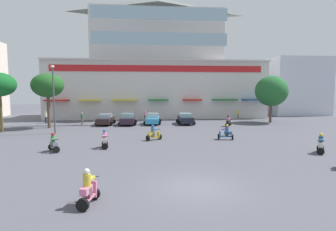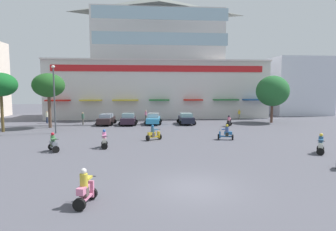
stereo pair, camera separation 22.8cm
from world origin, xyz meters
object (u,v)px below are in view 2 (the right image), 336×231
Objects in this scene: parked_car_1 at (128,119)px; pedestrian_0 at (47,116)px; plaza_tree_2 at (49,86)px; parked_car_3 at (186,119)px; pedestrian_3 at (83,118)px; pedestrian_1 at (146,115)px; plaza_tree_0 at (0,85)px; pedestrian_2 at (239,114)px; streetlamp_near at (54,94)px; scooter_rider_6 at (226,133)px; scooter_rider_3 at (321,145)px; scooter_rider_8 at (85,190)px; plaza_tree_1 at (272,91)px; scooter_rider_1 at (53,144)px; scooter_rider_5 at (104,140)px; scooter_rider_4 at (153,134)px; parked_car_2 at (153,119)px; parked_car_0 at (106,119)px; scooter_rider_0 at (229,122)px.

pedestrian_0 is at bearing 166.63° from parked_car_1.
plaza_tree_2 reaches higher than parked_car_3.
pedestrian_1 is at bearing 19.93° from pedestrian_3.
plaza_tree_0 is 32.64m from pedestrian_2.
pedestrian_3 is 0.23× the size of streetlamp_near.
parked_car_1 reaches higher than scooter_rider_6.
plaza_tree_0 is 31.95m from scooter_rider_3.
streetlamp_near reaches higher than pedestrian_2.
pedestrian_0 is (-1.93, 4.54, -4.23)m from plaza_tree_2.
scooter_rider_3 is 17.36m from scooter_rider_8.
pedestrian_1 reaches higher than scooter_rider_3.
plaza_tree_1 is 4.53× the size of scooter_rider_1.
pedestrian_0 is at bearing 159.51° from pedestrian_3.
plaza_tree_1 is at bearing 49.91° from scooter_rider_6.
plaza_tree_2 is at bearing 36.14° from plaza_tree_0.
streetlamp_near is (-27.71, -7.08, -0.28)m from plaza_tree_1.
scooter_rider_6 is at bearing -113.27° from pedestrian_2.
scooter_rider_5 reaches higher than scooter_rider_1.
scooter_rider_3 is 33.59m from pedestrian_0.
pedestrian_2 is at bearing 49.48° from scooter_rider_4.
pedestrian_3 is (-9.47, 0.11, 0.20)m from parked_car_2.
plaza_tree_0 is 8.95m from pedestrian_0.
parked_car_0 is 2.65× the size of scooter_rider_8.
plaza_tree_1 is at bearing 14.33° from streetlamp_near.
scooter_rider_5 is 10.78m from streetlamp_near.
scooter_rider_1 is 16.01m from pedestrian_3.
parked_car_3 is at bearing -176.95° from plaza_tree_1.
parked_car_3 is at bearing -150.92° from pedestrian_2.
plaza_tree_1 is 4.19× the size of scooter_rider_8.
plaza_tree_0 is 1.66× the size of parked_car_3.
plaza_tree_1 is 12.99m from parked_car_3.
plaza_tree_1 reaches higher than parked_car_0.
plaza_tree_0 reaches higher than parked_car_1.
scooter_rider_0 is at bearing 70.81° from scooter_rider_6.
parked_car_2 is 2.67× the size of pedestrian_0.
scooter_rider_1 is at bearing -129.59° from parked_car_3.
plaza_tree_2 is at bearing 111.34° from scooter_rider_8.
scooter_rider_0 is at bearing -31.21° from pedestrian_1.
scooter_rider_3 is at bearing -94.65° from pedestrian_2.
streetlamp_near is at bearing -123.83° from parked_car_0.
parked_car_1 is at bearing 19.43° from plaza_tree_0.
scooter_rider_5 is at bearing -51.38° from streetlamp_near.
scooter_rider_6 is at bearing -64.10° from pedestrian_1.
scooter_rider_5 is (-4.50, -14.88, -0.13)m from parked_car_2.
pedestrian_3 is at bearing 36.19° from plaza_tree_0.
scooter_rider_5 is at bearing 94.19° from scooter_rider_8.
scooter_rider_1 is at bearing -117.43° from parked_car_2.
pedestrian_1 reaches higher than scooter_rider_4.
scooter_rider_0 is 18.26m from scooter_rider_5.
scooter_rider_1 is (-1.89, -15.64, -0.14)m from parked_car_0.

